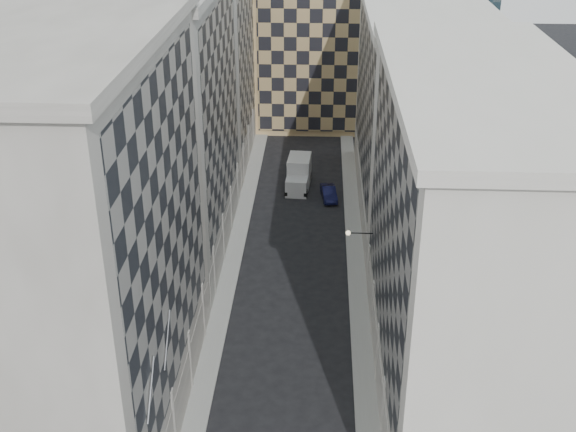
% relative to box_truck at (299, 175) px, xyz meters
% --- Properties ---
extents(sidewalk_west, '(1.50, 100.00, 0.15)m').
position_rel_box_truck_xyz_m(sidewalk_west, '(-5.09, -15.87, -1.25)').
color(sidewalk_west, gray).
rests_on(sidewalk_west, ground).
extents(sidewalk_east, '(1.50, 100.00, 0.15)m').
position_rel_box_truck_xyz_m(sidewalk_east, '(5.41, -15.87, -1.25)').
color(sidewalk_east, gray).
rests_on(sidewalk_east, ground).
extents(bldg_left_a, '(10.80, 22.80, 23.70)m').
position_rel_box_truck_xyz_m(bldg_left_a, '(-10.72, -34.87, 10.50)').
color(bldg_left_a, gray).
rests_on(bldg_left_a, ground).
extents(bldg_left_b, '(10.80, 22.80, 22.70)m').
position_rel_box_truck_xyz_m(bldg_left_b, '(-10.72, -12.87, 10.00)').
color(bldg_left_b, gray).
rests_on(bldg_left_b, ground).
extents(bldg_left_c, '(10.80, 22.80, 21.70)m').
position_rel_box_truck_xyz_m(bldg_left_c, '(-10.72, 9.13, 9.50)').
color(bldg_left_c, gray).
rests_on(bldg_left_c, ground).
extents(bldg_right_a, '(10.80, 26.80, 20.70)m').
position_rel_box_truck_xyz_m(bldg_right_a, '(11.04, -30.87, 9.00)').
color(bldg_right_a, beige).
rests_on(bldg_right_a, ground).
extents(bldg_right_b, '(10.80, 28.80, 19.70)m').
position_rel_box_truck_xyz_m(bldg_right_b, '(11.06, -3.87, 8.52)').
color(bldg_right_b, beige).
rests_on(bldg_right_b, ground).
extents(tan_block, '(16.80, 14.80, 18.80)m').
position_rel_box_truck_xyz_m(tan_block, '(2.16, 22.02, 8.11)').
color(tan_block, tan).
rests_on(tan_block, ground).
extents(flagpoles_left, '(0.10, 6.33, 2.33)m').
position_rel_box_truck_xyz_m(flagpoles_left, '(-5.74, -39.87, 6.67)').
color(flagpoles_left, gray).
rests_on(flagpoles_left, ground).
extents(bracket_lamp, '(1.98, 0.36, 0.36)m').
position_rel_box_truck_xyz_m(bracket_lamp, '(4.54, -21.87, 4.87)').
color(bracket_lamp, black).
rests_on(bracket_lamp, ground).
extents(box_truck, '(2.61, 5.69, 3.05)m').
position_rel_box_truck_xyz_m(box_truck, '(0.00, 0.00, 0.00)').
color(box_truck, silver).
rests_on(box_truck, ground).
extents(dark_car, '(1.87, 4.02, 1.28)m').
position_rel_box_truck_xyz_m(dark_car, '(3.14, -2.87, -0.69)').
color(dark_car, '#0F1137').
rests_on(dark_car, ground).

